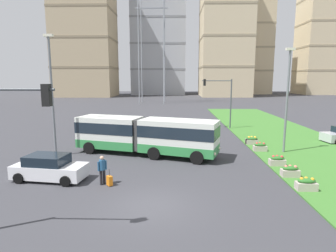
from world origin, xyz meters
The scene contains 22 objects.
ground_plane centered at (0.00, 0.00, 0.00)m, with size 260.00×260.00×0.00m, color #38383D.
grass_median centered at (12.86, 10.00, 0.04)m, with size 10.00×70.00×0.08m, color #3D752D.
articulated_bus centered at (-1.22, 9.56, 1.65)m, with size 11.96×5.91×3.00m.
car_white_van centered at (-6.54, 3.50, 0.75)m, with size 4.61×2.50×1.58m.
car_black_sedan centered at (-6.04, 18.37, 0.75)m, with size 4.47×2.16×1.58m.
pedestrian_crossing centered at (-3.06, 2.77, 1.00)m, with size 0.46×0.42×1.74m.
rolling_suitcase centered at (-2.61, 2.57, 0.31)m, with size 0.42×0.43×0.97m.
flower_planter_0 centered at (8.46, 2.00, 0.43)m, with size 1.10×0.56×0.74m.
flower_planter_1 centered at (8.46, 4.23, 0.43)m, with size 1.10×0.56×0.74m.
flower_planter_2 centered at (8.46, 6.55, 0.43)m, with size 1.10×0.56×0.74m.
flower_planter_3 centered at (8.46, 10.68, 0.43)m, with size 1.10×0.56×0.74m.
flower_planter_4 centered at (8.46, 13.23, 0.43)m, with size 1.10×0.56×0.74m.
flower_planter_5 centered at (8.46, 13.38, 0.43)m, with size 1.10×0.56×0.74m.
traffic_light_far_right centered at (6.91, 22.00, 4.19)m, with size 3.65×0.28×6.13m.
streetlight_left centered at (-8.50, 9.12, 5.21)m, with size 0.70×0.28×9.53m.
streetlight_median centered at (10.36, 10.40, 4.74)m, with size 0.70×0.28×8.60m.
apartment_tower_west centered at (-30.00, 88.21, 23.93)m, with size 19.86×16.34×47.82m.
apartment_tower_westcentre centered at (-5.22, 102.87, 23.47)m, with size 20.63×17.09×46.89m.
apartment_tower_centre centered at (18.69, 90.74, 24.64)m, with size 16.96×18.07×49.25m.
apartment_tower_eastcentre centered at (30.82, 109.95, 18.10)m, with size 18.44×16.44×36.15m.
apartment_tower_east centered at (60.32, 105.43, 27.21)m, with size 17.95×15.53×54.37m.
transmission_pylon centered at (-4.56, 59.97, 19.20)m, with size 9.00×6.24×35.50m.
Camera 1 is at (1.17, -13.18, 6.17)m, focal length 30.48 mm.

